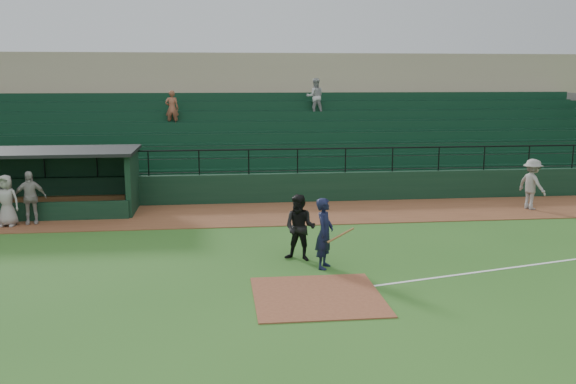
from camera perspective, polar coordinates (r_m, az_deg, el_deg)
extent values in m
plane|color=#2A5A1D|center=(15.70, 2.14, -8.39)|extent=(90.00, 90.00, 0.00)
cube|color=brown|center=(23.35, -0.85, -2.00)|extent=(40.00, 4.00, 0.03)
cube|color=brown|center=(14.76, 2.74, -9.58)|extent=(3.00, 3.00, 0.03)
cube|color=black|center=(25.38, -1.36, 0.37)|extent=(36.00, 0.35, 1.20)
cylinder|color=black|center=(25.14, -1.38, 3.96)|extent=(36.00, 0.06, 0.06)
cube|color=slate|center=(30.04, -2.24, 4.28)|extent=(36.00, 9.00, 3.60)
cube|color=#0D331E|center=(29.50, -2.17, 5.04)|extent=(34.56, 8.00, 4.05)
cube|color=tan|center=(36.39, -3.06, 7.59)|extent=(38.00, 3.00, 6.40)
cube|color=slate|center=(34.37, -2.85, 8.25)|extent=(36.00, 2.00, 0.20)
imported|color=#BBBBBB|center=(31.99, 2.52, 8.78)|extent=(0.92, 0.71, 1.89)
imported|color=#975237|center=(30.68, -10.66, 7.58)|extent=(0.64, 0.42, 1.77)
cube|color=black|center=(26.45, -22.95, 1.16)|extent=(8.50, 0.20, 2.30)
cube|color=black|center=(24.31, -14.14, 0.91)|extent=(0.20, 2.60, 2.30)
cube|color=black|center=(25.06, -23.96, 3.40)|extent=(8.90, 3.20, 0.12)
cube|color=olive|center=(26.22, -23.04, -0.93)|extent=(7.65, 0.40, 0.50)
cube|color=black|center=(24.10, -24.54, -1.75)|extent=(8.50, 0.12, 0.70)
imported|color=black|center=(16.65, 3.39, -3.83)|extent=(0.71, 0.83, 1.93)
cylinder|color=olive|center=(16.53, 4.88, -4.00)|extent=(0.79, 0.34, 0.35)
imported|color=black|center=(17.33, 1.11, -3.32)|extent=(1.12, 1.02, 1.88)
imported|color=gray|center=(25.67, 21.60, 0.67)|extent=(1.09, 1.43, 1.96)
imported|color=#A49E99|center=(23.32, -22.73, -0.47)|extent=(1.16, 0.65, 1.86)
imported|color=#9A9690|center=(23.27, -24.56, -0.72)|extent=(0.94, 0.68, 1.79)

